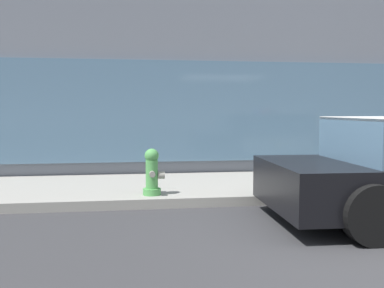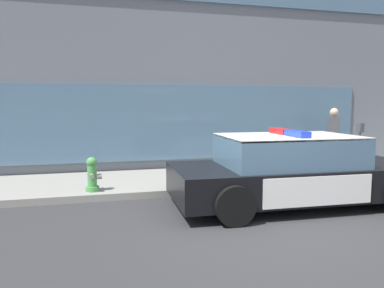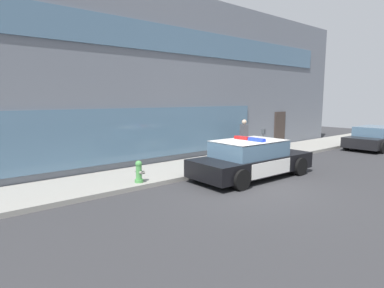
% 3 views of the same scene
% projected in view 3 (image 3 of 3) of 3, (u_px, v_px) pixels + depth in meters
% --- Properties ---
extents(ground, '(48.00, 48.00, 0.00)m').
position_uv_depth(ground, '(246.00, 188.00, 10.29)').
color(ground, '#303033').
extents(sidewalk, '(48.00, 2.63, 0.15)m').
position_uv_depth(sidewalk, '(182.00, 169.00, 12.80)').
color(sidewalk, gray).
rests_on(sidewalk, ground).
extents(storefront_building, '(25.06, 9.06, 7.43)m').
position_uv_depth(storefront_building, '(129.00, 83.00, 17.32)').
color(storefront_building, slate).
rests_on(storefront_building, ground).
extents(police_cruiser, '(4.92, 2.22, 1.49)m').
position_uv_depth(police_cruiser, '(251.00, 159.00, 11.65)').
color(police_cruiser, black).
rests_on(police_cruiser, ground).
extents(fire_hydrant, '(0.34, 0.39, 0.73)m').
position_uv_depth(fire_hydrant, '(139.00, 172.00, 10.39)').
color(fire_hydrant, '#4C994C').
rests_on(fire_hydrant, sidewalk).
extents(car_down_street, '(4.54, 2.09, 1.29)m').
position_uv_depth(car_down_street, '(375.00, 138.00, 18.33)').
color(car_down_street, black).
rests_on(car_down_street, ground).
extents(pedestrian_on_sidewalk, '(0.38, 0.46, 1.71)m').
position_uv_depth(pedestrian_on_sidewalk, '(244.00, 137.00, 15.69)').
color(pedestrian_on_sidewalk, '#23232D').
rests_on(pedestrian_on_sidewalk, sidewalk).
extents(parking_meter, '(0.12, 0.18, 1.34)m').
position_uv_depth(parking_meter, '(263.00, 138.00, 14.67)').
color(parking_meter, slate).
rests_on(parking_meter, sidewalk).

